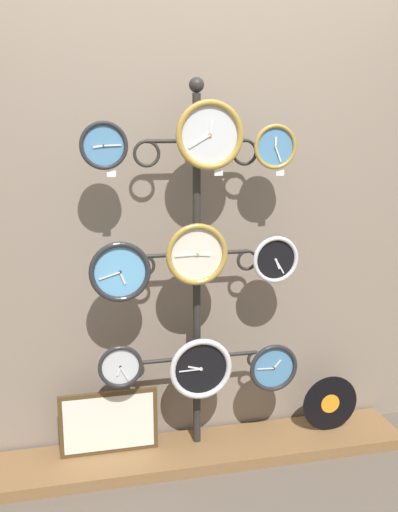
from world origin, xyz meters
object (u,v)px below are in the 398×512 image
object	(u,v)px
clock_middle_left	(120,272)
clock_middle_right	(275,259)
clock_bottom_center	(201,369)
picture_frame	(109,423)
clock_bottom_right	(273,368)
clock_middle_center	(197,254)
clock_bottom_left	(120,366)
clock_top_right	(275,147)
vinyl_record	(330,403)
display_stand	(197,338)
clock_top_left	(104,145)
clock_top_center	(210,135)

from	to	relation	value
clock_middle_left	clock_middle_right	xyz separation A→B (m)	(0.77, 0.02, 0.01)
clock_bottom_center	picture_frame	size ratio (longest dim) A/B	0.64
clock_bottom_center	clock_middle_left	bearing A→B (deg)	-176.78
clock_middle_left	clock_bottom_right	bearing A→B (deg)	0.31
clock_middle_center	clock_middle_left	bearing A→B (deg)	179.63
clock_middle_right	clock_bottom_left	world-z (taller)	clock_middle_right
clock_top_right	vinyl_record	world-z (taller)	clock_top_right
clock_middle_center	vinyl_record	xyz separation A→B (m)	(0.76, 0.06, -0.89)
clock_middle_center	clock_middle_right	distance (m)	0.41
clock_middle_center	clock_bottom_center	bearing A→B (deg)	42.44
clock_middle_left	clock_bottom_left	size ratio (longest dim) A/B	1.33
display_stand	clock_bottom_center	xyz separation A→B (m)	(0.00, -0.09, -0.13)
display_stand	clock_middle_center	distance (m)	0.48
clock_top_left	picture_frame	size ratio (longest dim) A/B	0.43
clock_bottom_left	picture_frame	xyz separation A→B (m)	(-0.06, 0.09, -0.34)
clock_bottom_right	display_stand	bearing A→B (deg)	164.18
clock_bottom_right	picture_frame	xyz separation A→B (m)	(-0.84, 0.09, -0.26)
clock_middle_right	vinyl_record	xyz separation A→B (m)	(0.36, 0.04, -0.83)
display_stand	clock_bottom_center	distance (m)	0.16
clock_middle_center	clock_middle_right	xyz separation A→B (m)	(0.40, 0.02, -0.05)
clock_middle_left	clock_top_left	bearing A→B (deg)	173.58
clock_top_right	clock_middle_left	bearing A→B (deg)	-177.55
clock_middle_center	clock_top_left	bearing A→B (deg)	178.85
display_stand	vinyl_record	xyz separation A→B (m)	(0.73, -0.05, -0.42)
clock_bottom_left	clock_bottom_right	xyz separation A→B (m)	(0.78, -0.00, -0.08)
clock_bottom_center	vinyl_record	size ratio (longest dim) A/B	1.02
clock_top_left	vinyl_record	bearing A→B (deg)	2.52
picture_frame	clock_bottom_left	bearing A→B (deg)	-57.50
display_stand	clock_middle_left	world-z (taller)	display_stand
clock_bottom_left	clock_bottom_center	distance (m)	0.41
clock_middle_center	picture_frame	xyz separation A→B (m)	(-0.43, 0.10, -0.87)
clock_top_center	clock_bottom_left	size ratio (longest dim) A/B	1.48
clock_top_left	clock_bottom_right	size ratio (longest dim) A/B	0.84
clock_middle_right	clock_top_center	bearing A→B (deg)	-179.28
display_stand	clock_middle_center	world-z (taller)	display_stand
clock_middle_center	clock_bottom_right	distance (m)	0.74
clock_bottom_left	clock_middle_right	bearing A→B (deg)	0.72
clock_bottom_right	clock_bottom_center	bearing A→B (deg)	177.30
clock_top_center	clock_middle_center	distance (m)	0.56
clock_top_center	display_stand	bearing A→B (deg)	111.39
display_stand	picture_frame	world-z (taller)	display_stand
clock_top_right	clock_middle_left	distance (m)	0.94
clock_top_left	clock_bottom_center	size ratio (longest dim) A/B	0.67
clock_top_right	picture_frame	distance (m)	1.60
clock_middle_center	clock_bottom_left	size ratio (longest dim) A/B	1.38
clock_middle_right	picture_frame	distance (m)	1.18
clock_middle_right	clock_bottom_left	size ratio (longest dim) A/B	1.09
clock_bottom_right	clock_bottom_left	bearing A→B (deg)	179.76
clock_top_center	vinyl_record	distance (m)	1.60
clock_bottom_left	clock_bottom_center	xyz separation A→B (m)	(0.40, 0.01, -0.06)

